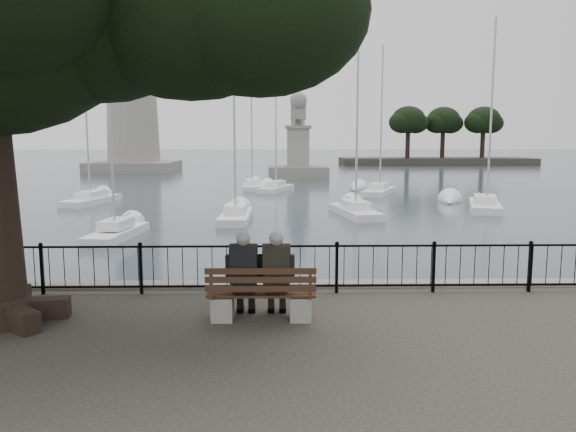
{
  "coord_description": "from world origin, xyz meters",
  "views": [
    {
      "loc": [
        -0.23,
        -8.72,
        3.16
      ],
      "look_at": [
        0.0,
        2.5,
        1.6
      ],
      "focal_mm": 35.0,
      "sensor_mm": 36.0,
      "label": 1
    }
  ],
  "objects_px": {
    "person_left": "(244,278)",
    "person_right": "(277,278)",
    "lion_monument": "(298,157)",
    "lighthouse": "(131,64)",
    "bench": "(261,301)"
  },
  "relations": [
    {
      "from": "person_left",
      "to": "person_right",
      "type": "xyz_separation_m",
      "value": [
        0.56,
        -0.01,
        0.0
      ]
    },
    {
      "from": "lion_monument",
      "to": "person_right",
      "type": "bearing_deg",
      "value": -92.61
    },
    {
      "from": "person_left",
      "to": "person_right",
      "type": "relative_size",
      "value": 1.0
    },
    {
      "from": "lighthouse",
      "to": "lion_monument",
      "type": "distance_m",
      "value": 25.77
    },
    {
      "from": "person_left",
      "to": "lighthouse",
      "type": "bearing_deg",
      "value": 105.72
    },
    {
      "from": "bench",
      "to": "person_right",
      "type": "xyz_separation_m",
      "value": [
        0.27,
        0.11,
        0.38
      ]
    },
    {
      "from": "person_left",
      "to": "lion_monument",
      "type": "xyz_separation_m",
      "value": [
        2.8,
        49.06,
        0.52
      ]
    },
    {
      "from": "bench",
      "to": "lion_monument",
      "type": "bearing_deg",
      "value": 87.09
    },
    {
      "from": "bench",
      "to": "lion_monument",
      "type": "xyz_separation_m",
      "value": [
        2.5,
        49.17,
        0.9
      ]
    },
    {
      "from": "lion_monument",
      "to": "bench",
      "type": "bearing_deg",
      "value": -92.91
    },
    {
      "from": "person_right",
      "to": "lion_monument",
      "type": "height_order",
      "value": "lion_monument"
    },
    {
      "from": "person_right",
      "to": "lion_monument",
      "type": "bearing_deg",
      "value": 87.39
    },
    {
      "from": "lion_monument",
      "to": "lighthouse",
      "type": "bearing_deg",
      "value": 148.89
    },
    {
      "from": "lighthouse",
      "to": "person_left",
      "type": "bearing_deg",
      "value": -74.28
    },
    {
      "from": "person_left",
      "to": "person_right",
      "type": "bearing_deg",
      "value": -0.69
    }
  ]
}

